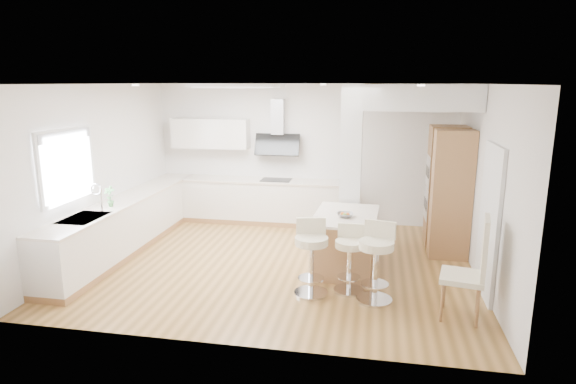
% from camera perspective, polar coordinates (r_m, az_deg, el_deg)
% --- Properties ---
extents(ground, '(6.00, 6.00, 0.00)m').
position_cam_1_polar(ground, '(7.77, -1.10, -8.44)').
color(ground, '#A6773D').
rests_on(ground, ground).
extents(ceiling, '(6.00, 5.00, 0.02)m').
position_cam_1_polar(ceiling, '(7.77, -1.10, -8.44)').
color(ceiling, white).
rests_on(ceiling, ground).
extents(wall_back, '(6.00, 0.04, 2.80)m').
position_cam_1_polar(wall_back, '(9.80, 1.81, 4.52)').
color(wall_back, silver).
rests_on(wall_back, ground).
extents(wall_left, '(0.04, 5.00, 2.80)m').
position_cam_1_polar(wall_left, '(8.50, -21.39, 2.34)').
color(wall_left, silver).
rests_on(wall_left, ground).
extents(wall_right, '(0.04, 5.00, 2.80)m').
position_cam_1_polar(wall_right, '(7.39, 22.28, 0.79)').
color(wall_right, silver).
rests_on(wall_right, ground).
extents(skylight, '(4.10, 2.10, 0.06)m').
position_cam_1_polar(skylight, '(8.01, -5.98, 12.42)').
color(skylight, white).
rests_on(skylight, ground).
extents(window_left, '(0.06, 1.28, 1.07)m').
position_cam_1_polar(window_left, '(7.69, -24.78, 3.23)').
color(window_left, white).
rests_on(window_left, ground).
extents(doorway_right, '(0.05, 1.00, 2.10)m').
position_cam_1_polar(doorway_right, '(6.91, 22.75, -3.47)').
color(doorway_right, '#4B443B').
rests_on(doorway_right, ground).
extents(counter_left, '(0.63, 4.50, 1.35)m').
position_cam_1_polar(counter_left, '(8.75, -18.43, -3.49)').
color(counter_left, '#A37345').
rests_on(counter_left, ground).
extents(counter_back, '(3.62, 0.63, 2.50)m').
position_cam_1_polar(counter_back, '(9.85, -3.73, 0.36)').
color(counter_back, '#A37345').
rests_on(counter_back, ground).
extents(pillar, '(0.35, 0.35, 2.80)m').
position_cam_1_polar(pillar, '(8.18, 7.44, 2.73)').
color(pillar, white).
rests_on(pillar, ground).
extents(soffit, '(1.78, 2.20, 0.40)m').
position_cam_1_polar(soffit, '(8.52, 15.06, 10.94)').
color(soffit, white).
rests_on(soffit, ground).
extents(oven_column, '(0.63, 1.21, 2.10)m').
position_cam_1_polar(oven_column, '(8.59, 18.38, 0.29)').
color(oven_column, '#A37345').
rests_on(oven_column, ground).
extents(peninsula, '(1.00, 1.46, 0.93)m').
position_cam_1_polar(peninsula, '(7.50, 6.80, -5.78)').
color(peninsula, '#A37345').
rests_on(peninsula, ground).
extents(bar_stool_a, '(0.54, 0.54, 1.04)m').
position_cam_1_polar(bar_stool_a, '(6.52, 2.78, -7.25)').
color(bar_stool_a, silver).
rests_on(bar_stool_a, ground).
extents(bar_stool_b, '(0.43, 0.43, 0.93)m').
position_cam_1_polar(bar_stool_b, '(6.67, 7.32, -7.40)').
color(bar_stool_b, silver).
rests_on(bar_stool_b, ground).
extents(bar_stool_c, '(0.57, 0.57, 1.06)m').
position_cam_1_polar(bar_stool_c, '(6.42, 10.42, -7.67)').
color(bar_stool_c, silver).
rests_on(bar_stool_c, ground).
extents(dining_chair, '(0.59, 0.59, 1.30)m').
position_cam_1_polar(dining_chair, '(6.21, 21.11, -8.12)').
color(dining_chair, beige).
rests_on(dining_chair, ground).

